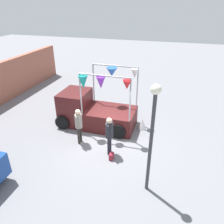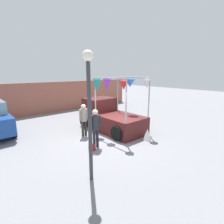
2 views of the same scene
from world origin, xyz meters
name	(u,v)px [view 1 (image 1 of 2)]	position (x,y,z in m)	size (l,w,h in m)	color
ground_plane	(107,141)	(0.00, 0.00, 0.00)	(60.00, 60.00, 0.00)	slate
vendor_truck	(92,110)	(1.39, 1.31, 0.86)	(2.40, 4.06, 3.15)	#4C1919
person_customer	(109,133)	(-0.86, -0.38, 1.09)	(0.53, 0.34, 1.79)	black
person_vendor	(79,123)	(-0.45, 1.24, 1.07)	(0.53, 0.34, 1.76)	#2D2823
handbag	(111,156)	(-1.21, -0.58, 0.14)	(0.28, 0.16, 0.28)	maroon
street_lamp	(152,127)	(-2.43, -2.28, 2.62)	(0.32, 0.32, 4.02)	#333338
folded_kite_bundle_white	(142,124)	(1.64, -1.42, 0.30)	(0.44, 0.44, 0.60)	white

